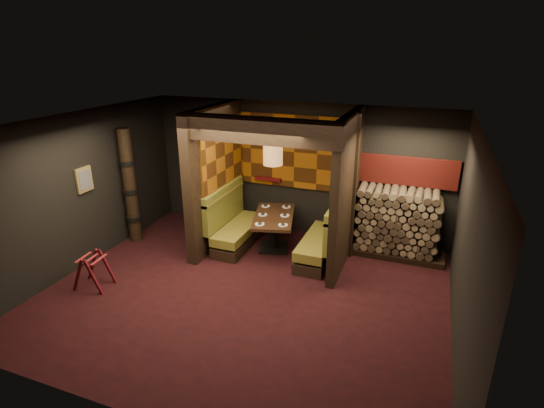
{
  "coord_description": "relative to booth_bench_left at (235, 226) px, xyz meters",
  "views": [
    {
      "loc": [
        2.62,
        -5.6,
        3.94
      ],
      "look_at": [
        0.0,
        1.3,
        1.15
      ],
      "focal_mm": 28.0,
      "sensor_mm": 36.0,
      "label": 1
    }
  ],
  "objects": [
    {
      "name": "booth_bench_right",
      "position": [
        1.89,
        0.0,
        0.0
      ],
      "size": [
        0.68,
        1.6,
        1.14
      ],
      "color": "black",
      "rests_on": "floor"
    },
    {
      "name": "tapa_back_panel",
      "position": [
        0.94,
        1.06,
        1.42
      ],
      "size": [
        2.4,
        0.06,
        1.55
      ],
      "primitive_type": "cube",
      "color": "#8D4B0C",
      "rests_on": "wall_back"
    },
    {
      "name": "bay_front_post",
      "position": [
        2.35,
        0.31,
        1.02
      ],
      "size": [
        0.08,
        0.08,
        2.85
      ],
      "primitive_type": "cube",
      "color": "black",
      "rests_on": "floor"
    },
    {
      "name": "wall_back",
      "position": [
        0.96,
        1.11,
        1.02
      ],
      "size": [
        6.5,
        0.02,
        2.85
      ],
      "primitive_type": "cube",
      "color": "black",
      "rests_on": "ground"
    },
    {
      "name": "totem_column",
      "position": [
        -2.09,
        -0.55,
        0.79
      ],
      "size": [
        0.31,
        0.31,
        2.4
      ],
      "color": "black",
      "rests_on": "floor"
    },
    {
      "name": "floor",
      "position": [
        0.96,
        -1.65,
        -0.41
      ],
      "size": [
        6.5,
        5.5,
        0.02
      ],
      "primitive_type": "cube",
      "color": "black",
      "rests_on": "ground"
    },
    {
      "name": "place_settings",
      "position": [
        0.84,
        0.08,
        0.35
      ],
      "size": [
        0.85,
        1.22,
        0.03
      ],
      "color": "white",
      "rests_on": "dining_table"
    },
    {
      "name": "ceiling",
      "position": [
        0.96,
        -1.65,
        2.46
      ],
      "size": [
        6.5,
        5.5,
        0.02
      ],
      "primitive_type": "cube",
      "color": "black",
      "rests_on": "ground"
    },
    {
      "name": "header_beam",
      "position": [
        0.94,
        -0.95,
        2.23
      ],
      "size": [
        2.85,
        0.18,
        0.44
      ],
      "primitive_type": "cube",
      "color": "black",
      "rests_on": "partition_left"
    },
    {
      "name": "dining_table",
      "position": [
        0.84,
        0.08,
        0.11
      ],
      "size": [
        1.1,
        1.55,
        0.74
      ],
      "color": "black",
      "rests_on": "floor"
    },
    {
      "name": "lacquer_shelf",
      "position": [
        0.36,
        1.0,
        0.78
      ],
      "size": [
        0.6,
        0.12,
        0.07
      ],
      "primitive_type": "cube",
      "color": "#510B0D",
      "rests_on": "wall_back"
    },
    {
      "name": "wall_left",
      "position": [
        -2.3,
        -1.65,
        1.02
      ],
      "size": [
        0.02,
        5.5,
        2.85
      ],
      "primitive_type": "cube",
      "color": "black",
      "rests_on": "ground"
    },
    {
      "name": "pendant_lamp",
      "position": [
        0.84,
        0.03,
        1.62
      ],
      "size": [
        0.37,
        0.37,
        1.05
      ],
      "color": "olive",
      "rests_on": "ceiling"
    },
    {
      "name": "wall_right",
      "position": [
        4.22,
        -1.65,
        1.02
      ],
      "size": [
        0.02,
        5.5,
        2.85
      ],
      "primitive_type": "cube",
      "color": "black",
      "rests_on": "ground"
    },
    {
      "name": "mosaic_header",
      "position": [
        3.25,
        1.03,
        1.24
      ],
      "size": [
        1.83,
        0.1,
        0.56
      ],
      "primitive_type": "cube",
      "color": "maroon",
      "rests_on": "wall_back"
    },
    {
      "name": "partition_left",
      "position": [
        -0.39,
        -0.0,
        1.02
      ],
      "size": [
        0.2,
        2.2,
        2.85
      ],
      "primitive_type": "cube",
      "color": "black",
      "rests_on": "floor"
    },
    {
      "name": "framed_picture",
      "position": [
        -2.25,
        -1.55,
        1.22
      ],
      "size": [
        0.05,
        0.36,
        0.46
      ],
      "color": "olive",
      "rests_on": "wall_left"
    },
    {
      "name": "wall_front",
      "position": [
        0.96,
        -4.41,
        1.02
      ],
      "size": [
        6.5,
        0.02,
        2.85
      ],
      "primitive_type": "cube",
      "color": "black",
      "rests_on": "ground"
    },
    {
      "name": "tapa_side_panel",
      "position": [
        -0.27,
        0.17,
        1.45
      ],
      "size": [
        0.04,
        1.85,
        1.45
      ],
      "primitive_type": "cube",
      "color": "#8D4B0C",
      "rests_on": "partition_left"
    },
    {
      "name": "booth_bench_left",
      "position": [
        0.0,
        0.0,
        0.0
      ],
      "size": [
        0.68,
        1.6,
        1.14
      ],
      "color": "black",
      "rests_on": "floor"
    },
    {
      "name": "partition_right",
      "position": [
        2.26,
        0.05,
        1.02
      ],
      "size": [
        0.15,
        2.1,
        2.85
      ],
      "primitive_type": "cube",
      "color": "black",
      "rests_on": "floor"
    },
    {
      "name": "firewood_stack",
      "position": [
        3.25,
        0.7,
        0.28
      ],
      "size": [
        1.73,
        0.7,
        1.36
      ],
      "color": "black",
      "rests_on": "floor"
    },
    {
      "name": "luggage_rack",
      "position": [
        -1.56,
        -2.37,
        -0.07
      ],
      "size": [
        0.65,
        0.49,
        0.66
      ],
      "color": "#4D0C12",
      "rests_on": "floor"
    }
  ]
}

